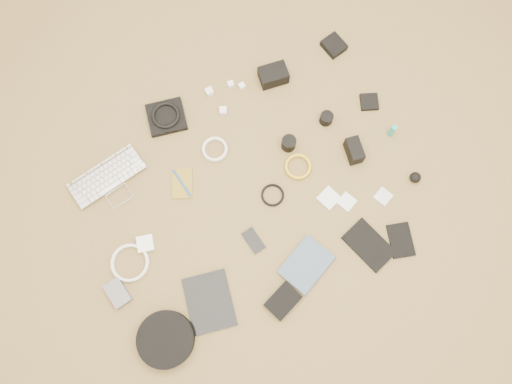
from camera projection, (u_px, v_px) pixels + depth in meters
name	position (u px, v px, depth m)	size (l,w,h in m)	color
room_shell	(247.00, 47.00, 0.91)	(4.04, 4.04, 2.58)	olive
laptop	(113.00, 185.00, 2.13)	(0.33, 0.23, 0.03)	#BABBBF
headphone_pouch	(166.00, 117.00, 2.20)	(0.16, 0.15, 0.03)	black
headphones	(166.00, 115.00, 2.18)	(0.13, 0.13, 0.02)	black
charger_a	(209.00, 92.00, 2.23)	(0.03, 0.03, 0.03)	white
charger_b	(231.00, 84.00, 2.24)	(0.03, 0.03, 0.02)	white
charger_c	(242.00, 86.00, 2.24)	(0.03, 0.03, 0.02)	white
charger_d	(223.00, 111.00, 2.21)	(0.03, 0.03, 0.03)	white
dslr_camera	(273.00, 75.00, 2.23)	(0.12, 0.09, 0.07)	black
lens_pouch	(334.00, 45.00, 2.28)	(0.09, 0.10, 0.03)	black
notebook_olive	(182.00, 183.00, 2.14)	(0.09, 0.13, 0.01)	olive
pen_blue	(182.00, 183.00, 2.13)	(0.01, 0.01, 0.14)	#1444A9
cable_white_a	(215.00, 150.00, 2.17)	(0.11, 0.11, 0.01)	white
lens_a	(289.00, 143.00, 2.15)	(0.06, 0.06, 0.07)	black
lens_b	(326.00, 118.00, 2.19)	(0.06, 0.06, 0.05)	black
card_reader	(369.00, 102.00, 2.22)	(0.08, 0.08, 0.02)	black
power_brick	(146.00, 244.00, 2.06)	(0.07, 0.07, 0.03)	white
cable_white_b	(130.00, 263.00, 2.05)	(0.16, 0.16, 0.01)	white
cable_black	(273.00, 195.00, 2.12)	(0.10, 0.10, 0.01)	black
cable_yellow	(298.00, 167.00, 2.15)	(0.12, 0.12, 0.01)	gold
flash	(354.00, 151.00, 2.14)	(0.06, 0.10, 0.08)	black
lens_cleaner	(392.00, 131.00, 2.16)	(0.02, 0.02, 0.08)	teal
battery_charger	(118.00, 293.00, 2.01)	(0.07, 0.11, 0.03)	#5E5E63
tablet	(209.00, 302.00, 2.02)	(0.18, 0.23, 0.01)	black
phone	(254.00, 241.00, 2.08)	(0.05, 0.10, 0.01)	black
filter_case_left	(329.00, 198.00, 2.12)	(0.08, 0.08, 0.01)	silver
filter_case_mid	(347.00, 202.00, 2.12)	(0.06, 0.06, 0.01)	silver
filter_case_right	(383.00, 196.00, 2.12)	(0.06, 0.06, 0.01)	silver
air_blower	(415.00, 177.00, 2.12)	(0.05, 0.05, 0.05)	black
headphone_case	(166.00, 339.00, 1.96)	(0.22, 0.22, 0.06)	black
drive_case	(283.00, 301.00, 2.01)	(0.13, 0.09, 0.03)	black
paperback	(321.00, 277.00, 2.04)	(0.15, 0.20, 0.02)	#3D5068
notebook_black_a	(369.00, 245.00, 2.07)	(0.13, 0.20, 0.01)	black
notebook_black_b	(401.00, 240.00, 2.08)	(0.09, 0.14, 0.01)	black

